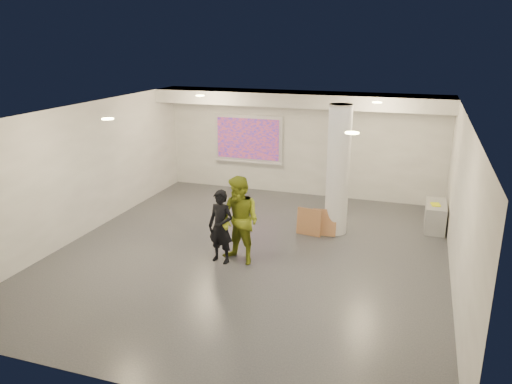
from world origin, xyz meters
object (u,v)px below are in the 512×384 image
(column, at_px, (338,170))
(man, at_px, (240,221))
(projection_screen, at_px, (248,139))
(woman, at_px, (221,227))
(credenza, at_px, (435,216))

(column, distance_m, man, 2.80)
(column, relative_size, projection_screen, 1.43)
(column, bearing_deg, woman, -129.34)
(woman, relative_size, man, 0.84)
(credenza, distance_m, woman, 5.33)
(column, height_order, credenza, column)
(projection_screen, relative_size, credenza, 1.92)
(column, distance_m, woman, 3.13)
(projection_screen, bearing_deg, credenza, -17.64)
(projection_screen, bearing_deg, column, -40.56)
(credenza, bearing_deg, man, -140.12)
(projection_screen, xyz_separation_m, man, (1.55, -4.91, -0.63))
(woman, height_order, man, man)
(column, bearing_deg, man, -124.58)
(woman, distance_m, man, 0.41)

